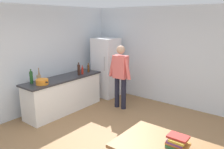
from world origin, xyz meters
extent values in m
cube|color=silver|center=(0.00, 3.00, 1.35)|extent=(6.40, 0.12, 2.70)
cube|color=silver|center=(-2.60, 0.20, 1.35)|extent=(0.12, 5.60, 2.70)
cube|color=white|center=(-2.00, 0.80, 0.43)|extent=(0.60, 2.12, 0.86)
cube|color=#2D2D33|center=(-2.00, 0.80, 0.88)|extent=(0.64, 2.20, 0.04)
cube|color=white|center=(-1.90, 2.40, 0.90)|extent=(0.70, 0.64, 1.80)
cylinder|color=#B2B2B7|center=(-1.68, 2.06, 1.10)|extent=(0.02, 0.02, 0.40)
cylinder|color=#1E1E2D|center=(-1.06, 1.85, 0.42)|extent=(0.13, 0.13, 0.84)
cylinder|color=#1E1E2D|center=(-0.84, 1.85, 0.42)|extent=(0.13, 0.13, 0.84)
cube|color=#E56660|center=(-0.95, 1.85, 1.14)|extent=(0.38, 0.22, 0.60)
sphere|color=tan|center=(-0.95, 1.85, 1.59)|extent=(0.22, 0.22, 0.22)
cylinder|color=#E56660|center=(-1.20, 1.81, 1.12)|extent=(0.20, 0.09, 0.55)
cylinder|color=#E56660|center=(-0.70, 1.81, 1.12)|extent=(0.20, 0.09, 0.55)
cylinder|color=olive|center=(0.80, 0.05, 0.35)|extent=(0.06, 0.06, 0.70)
cylinder|color=orange|center=(-1.90, 0.10, 0.96)|extent=(0.28, 0.28, 0.12)
cube|color=black|center=(-2.07, 0.10, 0.98)|extent=(0.06, 0.03, 0.02)
cube|color=black|center=(-1.73, 0.10, 0.98)|extent=(0.06, 0.03, 0.02)
cylinder|color=tan|center=(-2.23, 0.24, 0.97)|extent=(0.11, 0.11, 0.14)
cylinder|color=olive|center=(-2.21, 0.25, 1.11)|extent=(0.02, 0.05, 0.22)
cylinder|color=olive|center=(-2.21, 0.24, 1.11)|extent=(0.02, 0.04, 0.22)
cylinder|color=#5B3314|center=(-1.91, 1.64, 1.00)|extent=(0.06, 0.06, 0.20)
cylinder|color=#5B3314|center=(-1.91, 1.64, 1.13)|extent=(0.02, 0.02, 0.06)
cylinder|color=black|center=(-1.87, 1.23, 1.04)|extent=(0.08, 0.08, 0.28)
cylinder|color=black|center=(-1.87, 1.23, 1.21)|extent=(0.03, 0.03, 0.06)
cylinder|color=#1E5123|center=(-2.16, 0.00, 1.04)|extent=(0.08, 0.08, 0.28)
cylinder|color=#1E5123|center=(-2.16, 0.00, 1.21)|extent=(0.03, 0.03, 0.06)
cylinder|color=#B22319|center=(-1.87, 1.36, 0.99)|extent=(0.06, 0.06, 0.18)
cylinder|color=#B22319|center=(-1.87, 1.36, 1.11)|extent=(0.02, 0.02, 0.06)
cube|color=#387A47|center=(1.46, -0.25, 0.77)|extent=(0.25, 0.17, 0.04)
cube|color=orange|center=(1.48, -0.24, 0.81)|extent=(0.28, 0.19, 0.04)
cube|color=#753D7F|center=(1.46, -0.26, 0.84)|extent=(0.21, 0.19, 0.03)
cube|color=gold|center=(1.48, -0.26, 0.87)|extent=(0.20, 0.19, 0.03)
cube|color=#B22D28|center=(1.47, -0.23, 0.90)|extent=(0.25, 0.18, 0.03)
camera|label=1|loc=(2.38, -2.76, 2.36)|focal=35.67mm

